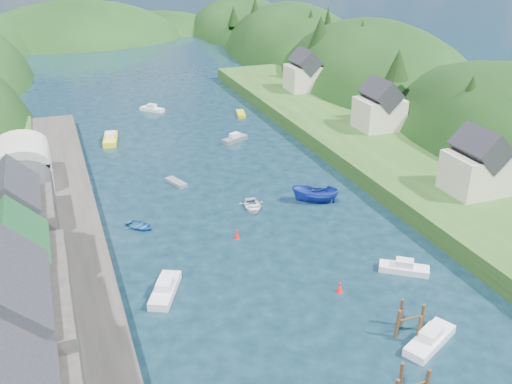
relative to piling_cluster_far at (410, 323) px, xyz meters
name	(u,v)px	position (x,y,z in m)	size (l,w,h in m)	color
ground	(207,160)	(-5.22, 46.55, -1.15)	(600.00, 600.00, 0.00)	black
hillside_right	(372,126)	(39.78, 71.55, -8.57)	(36.00, 245.56, 48.00)	black
far_hills	(114,66)	(-4.00, 170.56, -11.96)	(103.00, 68.00, 44.00)	black
hill_trees	(180,68)	(-5.26, 61.66, 9.99)	(91.08, 149.78, 12.34)	black
quay_left	(51,290)	(-29.22, 16.55, -0.15)	(12.00, 110.00, 2.00)	#2D2B28
quayside_buildings	(16,327)	(-31.22, 2.94, 5.93)	(8.00, 35.84, 12.90)	#2D2B28
boat_sheds	(21,178)	(-31.22, 35.55, 4.12)	(7.00, 21.00, 7.50)	#2D2D30
terrace_right	(382,154)	(19.78, 36.55, 0.05)	(16.00, 120.00, 2.40)	#234719
right_bank_cottages	(373,108)	(22.78, 44.88, 4.69)	(9.00, 59.24, 8.41)	beige
piling_cluster_far	(410,323)	(0.00, 0.00, 0.00)	(3.08, 2.88, 3.45)	#382314
channel_buoy_near	(340,288)	(-2.67, 7.81, -0.68)	(0.70, 0.70, 1.10)	red
channel_buoy_far	(237,235)	(-8.68, 21.48, -0.68)	(0.70, 0.70, 1.10)	red
moored_boats	(265,247)	(-6.87, 17.39, -0.49)	(29.76, 98.59, 2.34)	yellow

